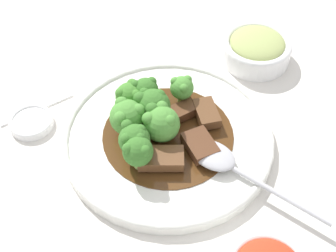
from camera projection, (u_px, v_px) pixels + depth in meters
name	position (u px, v px, depth m)	size (l,w,h in m)	color
ground_plane	(168.00, 141.00, 0.68)	(4.00, 4.00, 0.00)	silver
main_plate	(168.00, 137.00, 0.67)	(0.30, 0.30, 0.02)	white
beef_strip_0	(174.00, 115.00, 0.68)	(0.08, 0.04, 0.01)	#56331E
beef_strip_1	(200.00, 145.00, 0.64)	(0.05, 0.06, 0.01)	#56331E
beef_strip_2	(161.00, 158.00, 0.63)	(0.07, 0.07, 0.02)	brown
beef_strip_3	(206.00, 113.00, 0.68)	(0.05, 0.06, 0.02)	brown
broccoli_floret_0	(146.00, 90.00, 0.68)	(0.04, 0.04, 0.05)	#8EB756
broccoli_floret_1	(160.00, 122.00, 0.64)	(0.05, 0.05, 0.05)	#8EB756
broccoli_floret_2	(132.00, 137.00, 0.62)	(0.04, 0.04, 0.05)	#7FA84C
broccoli_floret_3	(151.00, 107.00, 0.66)	(0.05, 0.05, 0.05)	#8EB756
broccoli_floret_4	(138.00, 151.00, 0.60)	(0.04, 0.04, 0.05)	#8EB756
broccoli_floret_5	(127.00, 117.00, 0.65)	(0.05, 0.05, 0.05)	#7FA84C
broccoli_floret_6	(182.00, 88.00, 0.68)	(0.04, 0.04, 0.05)	#7FA84C
broccoli_floret_7	(129.00, 96.00, 0.68)	(0.04, 0.04, 0.05)	#7FA84C
serving_spoon	(222.00, 161.00, 0.63)	(0.07, 0.21, 0.01)	#B7B7BC
side_bowl_appetizer	(256.00, 48.00, 0.78)	(0.12, 0.12, 0.05)	white
sauce_dish	(31.00, 122.00, 0.69)	(0.07, 0.07, 0.01)	white
paper_napkin	(25.00, 90.00, 0.74)	(0.13, 0.12, 0.01)	white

